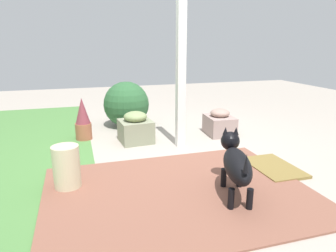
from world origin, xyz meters
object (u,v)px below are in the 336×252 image
(stone_planter_nearest, at_px, (219,123))
(stone_planter_mid, at_px, (136,128))
(doormat, at_px, (273,167))
(ceramic_urn, at_px, (67,167))
(round_shrub, at_px, (126,104))
(dog, at_px, (236,162))
(porch_pillar, at_px, (181,68))
(terracotta_pot_spiky, at_px, (83,120))

(stone_planter_nearest, relative_size, stone_planter_mid, 1.08)
(doormat, bearing_deg, ceramic_urn, 85.57)
(round_shrub, xyz_separation_m, doormat, (-2.21, -1.24, -0.35))
(dog, height_order, doormat, dog)
(porch_pillar, relative_size, ceramic_urn, 4.91)
(round_shrub, bearing_deg, stone_planter_nearest, -124.95)
(round_shrub, bearing_deg, stone_planter_mid, 178.74)
(ceramic_urn, distance_m, doormat, 2.16)
(stone_planter_mid, bearing_deg, dog, -162.73)
(porch_pillar, xyz_separation_m, round_shrub, (1.19, 0.51, -0.66))
(porch_pillar, xyz_separation_m, terracotta_pot_spiky, (0.66, 1.21, -0.74))
(stone_planter_mid, relative_size, doormat, 0.68)
(round_shrub, xyz_separation_m, dog, (-2.63, -0.53, -0.04))
(stone_planter_nearest, xyz_separation_m, ceramic_urn, (-1.18, 2.14, 0.04))
(porch_pillar, bearing_deg, round_shrub, 23.34)
(stone_planter_nearest, xyz_separation_m, terracotta_pot_spiky, (0.34, 1.94, 0.11))
(dog, relative_size, doormat, 1.18)
(stone_planter_nearest, relative_size, dog, 0.63)
(ceramic_urn, bearing_deg, doormat, -94.43)
(doormat, bearing_deg, stone_planter_nearest, 0.05)
(porch_pillar, height_order, doormat, porch_pillar)
(stone_planter_nearest, bearing_deg, porch_pillar, 113.77)
(round_shrub, xyz_separation_m, ceramic_urn, (-2.05, 0.90, -0.16))
(doormat, bearing_deg, round_shrub, 29.30)
(stone_planter_nearest, bearing_deg, ceramic_urn, 118.82)
(stone_planter_mid, bearing_deg, round_shrub, -1.26)
(terracotta_pot_spiky, bearing_deg, doormat, -130.86)
(round_shrub, distance_m, terracotta_pot_spiky, 0.88)
(dog, xyz_separation_m, doormat, (0.42, -0.71, -0.30))
(round_shrub, bearing_deg, ceramic_urn, 156.21)
(doormat, bearing_deg, dog, 120.48)
(stone_planter_nearest, bearing_deg, doormat, -179.95)
(round_shrub, distance_m, doormat, 2.56)
(round_shrub, relative_size, terracotta_pot_spiky, 1.23)
(porch_pillar, distance_m, ceramic_urn, 1.85)
(porch_pillar, distance_m, terracotta_pot_spiky, 1.57)
(round_shrub, bearing_deg, porch_pillar, -156.66)
(stone_planter_mid, xyz_separation_m, doormat, (-1.35, -1.26, -0.18))
(stone_planter_nearest, bearing_deg, dog, 158.11)
(stone_planter_mid, bearing_deg, stone_planter_nearest, -90.44)
(dog, bearing_deg, porch_pillar, 0.78)
(stone_planter_nearest, relative_size, terracotta_pot_spiky, 0.84)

